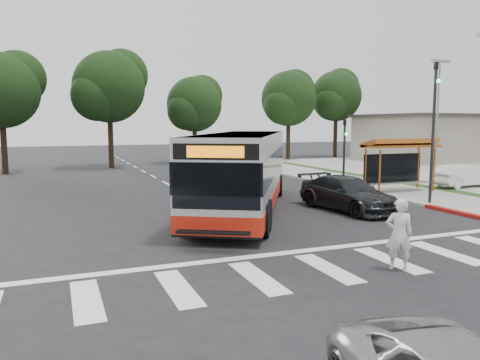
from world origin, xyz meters
TOP-DOWN VIEW (x-y plane):
  - ground at (0.00, 0.00)m, footprint 140.00×140.00m
  - sidewalk_east at (11.00, 8.00)m, footprint 4.00×40.00m
  - curb_east at (9.00, 8.00)m, footprint 0.30×40.00m
  - commercial_building at (30.00, 22.00)m, footprint 14.00×10.00m
  - building_roof_cap at (30.00, 22.00)m, footprint 14.60×10.60m
  - crosswalk_ladder at (0.00, -5.00)m, footprint 18.00×2.60m
  - bus_shelter at (10.80, 5.10)m, footprint 4.20×1.60m
  - traffic_signal_ne_tall at (9.60, 1.49)m, footprint 0.18×0.37m
  - traffic_signal_ne_short at (9.60, 8.49)m, footprint 0.18×0.37m
  - lot_light_mid at (24.00, 16.00)m, footprint 1.90×0.35m
  - tree_ne_a at (16.08, 28.06)m, footprint 6.16×5.74m
  - tree_ne_b at (23.08, 30.06)m, footprint 6.16×5.74m
  - tree_north_a at (-1.92, 26.07)m, footprint 6.60×6.15m
  - tree_north_b at (6.07, 28.06)m, footprint 5.72×5.33m
  - tree_north_c at (-9.92, 24.06)m, footprint 6.16×5.74m
  - transit_bus at (1.11, 3.59)m, footprint 8.79×12.62m
  - pedestrian at (1.63, -5.75)m, footprint 0.81×0.73m
  - dark_sedan at (5.25, 1.78)m, footprint 2.65×5.28m
  - parked_car_1 at (15.50, 5.13)m, footprint 3.97×1.64m

SIDE VIEW (x-z plane):
  - ground at x=0.00m, z-range 0.00..0.00m
  - crosswalk_ladder at x=0.00m, z-range 0.00..0.01m
  - sidewalk_east at x=11.00m, z-range 0.00..0.12m
  - curb_east at x=9.00m, z-range 0.00..0.15m
  - dark_sedan at x=5.25m, z-range 0.00..1.47m
  - parked_car_1 at x=15.50m, z-range 0.10..1.38m
  - pedestrian at x=1.63m, z-range 0.00..1.86m
  - transit_bus at x=1.11m, z-range 0.00..3.34m
  - commercial_building at x=30.00m, z-range 0.00..4.40m
  - bus_shelter at x=10.80m, z-range 0.92..3.78m
  - traffic_signal_ne_short at x=9.60m, z-range 0.48..4.48m
  - traffic_signal_ne_tall at x=9.60m, z-range 0.63..7.13m
  - building_roof_cap at x=30.00m, z-range 4.40..4.70m
  - tree_north_b at x=6.07m, z-range 1.45..9.88m
  - lot_light_mid at x=24.00m, z-range 1.40..10.41m
  - tree_north_c at x=-9.92m, z-range 1.64..10.94m
  - tree_ne_a at x=16.08m, z-range 1.74..11.04m
  - tree_ne_b at x=23.08m, z-range 1.91..11.93m
  - tree_north_a at x=-1.92m, z-range 1.84..12.01m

